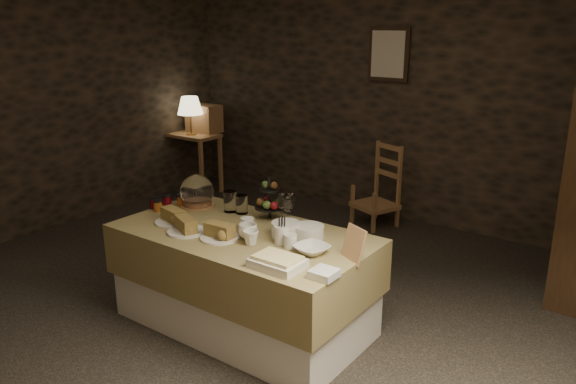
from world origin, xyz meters
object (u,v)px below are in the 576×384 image
Objects in this scene: console_table at (192,144)px; fruit_stand at (269,202)px; buffet_table at (243,272)px; chair at (378,189)px; table_lamp at (190,106)px; wine_rack at (204,118)px.

console_table is 3.22m from fruit_stand.
chair is (-0.22, 2.44, -0.02)m from buffet_table.
fruit_stand is at bearing -34.23° from table_lamp.
buffet_table is 4.23× the size of wine_rack.
chair is (2.40, 0.11, -0.53)m from wine_rack.
chair is 2.17m from fruit_stand.
table_lamp is (-2.62, 2.10, 0.69)m from buffet_table.
chair is at bearing 6.85° from console_table.
wine_rack is 0.63× the size of chair.
chair is at bearing 95.35° from fruit_stand.
chair is 2.20× the size of fruit_stand.
chair is at bearing 2.73° from wine_rack.
table_lamp is 0.69× the size of chair.
fruit_stand is (2.60, -2.00, -0.09)m from wine_rack.
fruit_stand is (2.60, -1.77, -0.27)m from table_lamp.
console_table is 1.60× the size of table_lamp.
console_table is 0.35m from wine_rack.
fruit_stand reaches higher than buffet_table.
table_lamp is at bearing 145.77° from fruit_stand.
console_table is at bearing -151.93° from chair.
table_lamp is 3.15m from fruit_stand.
table_lamp reaches higher than wine_rack.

